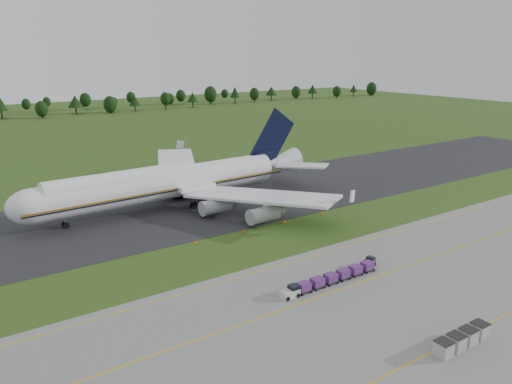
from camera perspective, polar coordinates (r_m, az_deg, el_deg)
ground at (r=91.26m, az=-1.29°, el=-6.38°), size 600.00×600.00×0.00m
apron at (r=68.21m, az=15.01°, el=-15.12°), size 300.00×52.00×0.06m
taxiway at (r=114.40m, az=-8.94°, el=-1.90°), size 300.00×40.00×0.08m
apron_markings at (r=72.24m, az=10.73°, el=-12.93°), size 300.00×30.20×0.01m
tree_line at (r=297.07m, az=-23.59°, el=9.08°), size 529.08×21.60×11.46m
aircraft at (r=114.74m, az=-9.84°, el=1.14°), size 72.86×71.11×20.50m
baggage_train at (r=78.14m, az=8.33°, el=-9.79°), size 18.27×1.66×1.59m
utility_cart at (r=85.48m, az=12.79°, el=-7.91°), size 2.46×1.82×1.21m
uld_row at (r=67.52m, az=22.49°, el=-15.23°), size 9.10×1.90×1.88m
edge_markers at (r=100.89m, az=0.96°, el=-4.00°), size 31.55×0.30×0.60m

